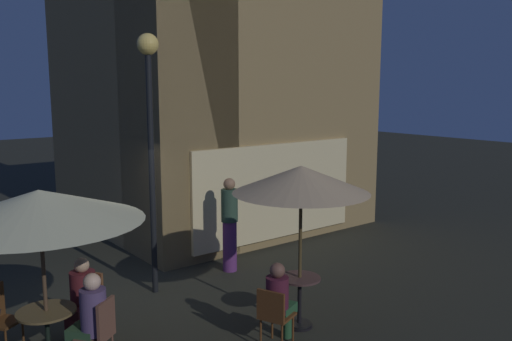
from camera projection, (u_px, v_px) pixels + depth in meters
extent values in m
plane|color=#29291F|center=(114.00, 304.00, 8.74)|extent=(60.00, 60.00, 0.00)
cube|color=olive|center=(261.00, 62.00, 12.19)|extent=(6.25, 1.81, 8.19)
cube|color=olive|center=(129.00, 63.00, 12.59)|extent=(1.81, 6.30, 8.19)
cube|color=beige|center=(277.00, 191.00, 11.72)|extent=(4.38, 0.08, 2.10)
cylinder|color=black|center=(152.00, 176.00, 8.94)|extent=(0.10, 0.10, 4.11)
sphere|color=#FDD364|center=(148.00, 44.00, 8.60)|extent=(0.35, 0.35, 0.35)
cylinder|color=black|center=(48.00, 338.00, 6.84)|extent=(0.06, 0.06, 0.69)
cylinder|color=brown|center=(46.00, 311.00, 6.78)|extent=(0.74, 0.74, 0.03)
cylinder|color=black|center=(299.00, 325.00, 7.93)|extent=(0.40, 0.40, 0.03)
cylinder|color=black|center=(299.00, 303.00, 7.88)|extent=(0.06, 0.06, 0.74)
cylinder|color=#49302D|center=(300.00, 278.00, 7.82)|extent=(0.62, 0.62, 0.03)
cylinder|color=#4E3926|center=(44.00, 280.00, 6.71)|extent=(0.05, 0.05, 2.24)
cone|color=beige|center=(39.00, 206.00, 6.56)|extent=(2.57, 2.57, 0.41)
cylinder|color=black|center=(299.00, 324.00, 7.93)|extent=(0.36, 0.36, 0.06)
cylinder|color=#4A3A1E|center=(300.00, 250.00, 7.75)|extent=(0.05, 0.05, 2.38)
cone|color=tan|center=(301.00, 179.00, 7.58)|extent=(1.98, 1.98, 0.39)
cube|color=brown|center=(95.00, 336.00, 6.65)|extent=(0.53, 0.53, 0.04)
cube|color=brown|center=(106.00, 319.00, 6.57)|extent=(0.33, 0.26, 0.47)
cylinder|color=brown|center=(86.00, 330.00, 7.30)|extent=(0.03, 0.03, 0.46)
cylinder|color=brown|center=(68.00, 327.00, 7.41)|extent=(0.03, 0.03, 0.46)
cylinder|color=brown|center=(101.00, 321.00, 7.59)|extent=(0.03, 0.03, 0.46)
cylinder|color=brown|center=(83.00, 318.00, 7.70)|extent=(0.03, 0.03, 0.46)
cube|color=brown|center=(84.00, 307.00, 7.46)|extent=(0.54, 0.54, 0.04)
cube|color=brown|center=(91.00, 287.00, 7.59)|extent=(0.23, 0.36, 0.45)
cylinder|color=#4F2F16|center=(23.00, 336.00, 7.16)|extent=(0.03, 0.03, 0.44)
cylinder|color=#4F2F16|center=(5.00, 332.00, 7.26)|extent=(0.03, 0.03, 0.44)
cube|color=#4F2F16|center=(4.00, 322.00, 7.03)|extent=(0.53, 0.53, 0.04)
cylinder|color=#593115|center=(272.00, 324.00, 7.52)|extent=(0.03, 0.03, 0.43)
cylinder|color=#593115|center=(293.00, 329.00, 7.36)|extent=(0.03, 0.03, 0.43)
cylinder|color=#593115|center=(261.00, 333.00, 7.25)|extent=(0.03, 0.03, 0.43)
cylinder|color=#593115|center=(282.00, 339.00, 7.08)|extent=(0.03, 0.03, 0.43)
cube|color=#593115|center=(277.00, 316.00, 7.27)|extent=(0.53, 0.53, 0.04)
cube|color=#593115|center=(271.00, 305.00, 7.07)|extent=(0.19, 0.40, 0.39)
cube|color=#2A492C|center=(85.00, 332.00, 6.68)|extent=(0.48, 0.48, 0.14)
cylinder|color=#524067|center=(93.00, 311.00, 6.60)|extent=(0.33, 0.33, 0.58)
sphere|color=beige|center=(92.00, 282.00, 6.54)|extent=(0.22, 0.22, 0.22)
cube|color=#461B1F|center=(77.00, 310.00, 7.33)|extent=(0.49, 0.49, 0.14)
cylinder|color=#461B1F|center=(70.00, 332.00, 7.22)|extent=(0.14, 0.14, 0.49)
cylinder|color=#551B20|center=(83.00, 289.00, 7.42)|extent=(0.35, 0.35, 0.51)
sphere|color=tan|center=(82.00, 265.00, 7.37)|extent=(0.21, 0.21, 0.21)
cube|color=#244C2B|center=(282.00, 309.00, 7.38)|extent=(0.45, 0.42, 0.14)
cylinder|color=#244C2B|center=(287.00, 321.00, 7.55)|extent=(0.14, 0.14, 0.49)
cylinder|color=#491828|center=(277.00, 295.00, 7.22)|extent=(0.31, 0.31, 0.50)
sphere|color=brown|center=(277.00, 270.00, 7.16)|extent=(0.21, 0.21, 0.21)
cylinder|color=#642F6D|center=(230.00, 246.00, 10.25)|extent=(0.27, 0.27, 0.98)
cylinder|color=#2E4735|center=(229.00, 205.00, 10.13)|extent=(0.32, 0.32, 0.62)
sphere|color=#966C4C|center=(229.00, 184.00, 10.06)|extent=(0.23, 0.23, 0.23)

